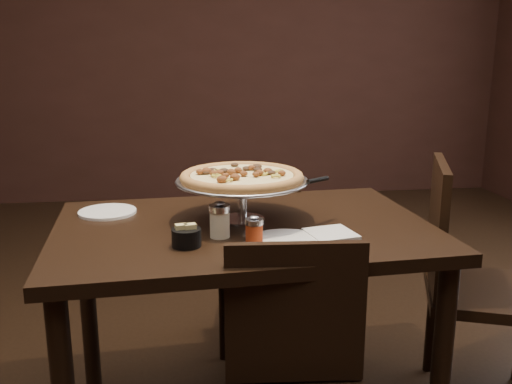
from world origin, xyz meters
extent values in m
cube|color=black|center=(0.00, 3.51, 1.40)|extent=(6.00, 0.02, 2.80)
cube|color=black|center=(0.09, -0.06, 0.78)|extent=(1.34, 0.93, 0.04)
cylinder|color=black|center=(0.69, -0.39, 0.38)|extent=(0.06, 0.06, 0.76)
cylinder|color=black|center=(-0.51, 0.27, 0.38)|extent=(0.06, 0.06, 0.76)
cylinder|color=black|center=(0.65, 0.34, 0.38)|extent=(0.06, 0.06, 0.76)
cylinder|color=silver|center=(0.09, -0.01, 0.81)|extent=(0.16, 0.16, 0.01)
cylinder|color=silver|center=(0.09, -0.01, 0.88)|extent=(0.03, 0.03, 0.12)
cylinder|color=silver|center=(0.09, -0.01, 0.94)|extent=(0.11, 0.11, 0.01)
cylinder|color=#9A9A9F|center=(0.09, -0.01, 0.95)|extent=(0.45, 0.45, 0.01)
torus|color=#9A9A9F|center=(0.09, -0.01, 0.95)|extent=(0.47, 0.47, 0.01)
cylinder|color=#9E6A2F|center=(0.09, -0.01, 0.96)|extent=(0.42, 0.42, 0.01)
torus|color=#9E6A2F|center=(0.09, -0.01, 0.96)|extent=(0.43, 0.43, 0.04)
cylinder|color=#D4BA74|center=(0.09, -0.01, 0.97)|extent=(0.36, 0.36, 0.01)
cylinder|color=beige|center=(0.00, -0.18, 0.85)|extent=(0.06, 0.06, 0.09)
cylinder|color=silver|center=(0.00, -0.18, 0.90)|extent=(0.07, 0.07, 0.02)
ellipsoid|color=silver|center=(0.00, -0.18, 0.92)|extent=(0.04, 0.04, 0.01)
cylinder|color=maroon|center=(0.09, -0.28, 0.84)|extent=(0.05, 0.05, 0.07)
cylinder|color=silver|center=(0.09, -0.28, 0.88)|extent=(0.06, 0.06, 0.02)
ellipsoid|color=silver|center=(0.09, -0.28, 0.90)|extent=(0.03, 0.03, 0.01)
cylinder|color=black|center=(-0.11, -0.25, 0.83)|extent=(0.09, 0.09, 0.06)
cube|color=#D9C87D|center=(-0.13, -0.25, 0.85)|extent=(0.04, 0.03, 0.06)
cube|color=#D9C87D|center=(-0.10, -0.25, 0.85)|extent=(0.04, 0.03, 0.06)
cube|color=silver|center=(0.35, -0.23, 0.81)|extent=(0.17, 0.17, 0.02)
cylinder|color=white|center=(-0.40, 0.15, 0.81)|extent=(0.21, 0.21, 0.01)
cylinder|color=white|center=(0.20, -0.28, 0.81)|extent=(0.25, 0.25, 0.01)
cone|color=silver|center=(0.34, -0.07, 0.95)|extent=(0.14, 0.14, 0.00)
cylinder|color=black|center=(0.34, -0.07, 0.96)|extent=(0.09, 0.08, 0.02)
cube|color=black|center=(0.22, 0.58, 0.39)|extent=(0.43, 0.43, 0.04)
cube|color=black|center=(0.20, 0.41, 0.62)|extent=(0.38, 0.08, 0.40)
cylinder|color=black|center=(0.39, 0.71, 0.19)|extent=(0.03, 0.03, 0.37)
cylinder|color=black|center=(0.09, 0.76, 0.19)|extent=(0.03, 0.03, 0.37)
cylinder|color=black|center=(0.35, 0.41, 0.19)|extent=(0.03, 0.03, 0.37)
cylinder|color=black|center=(0.05, 0.45, 0.19)|extent=(0.03, 0.03, 0.37)
cube|color=black|center=(0.19, -0.46, 0.66)|extent=(0.41, 0.06, 0.43)
cube|color=black|center=(1.05, -0.01, 0.47)|extent=(0.59, 0.59, 0.04)
cube|color=black|center=(0.86, 0.07, 0.74)|extent=(0.19, 0.44, 0.48)
cylinder|color=black|center=(0.81, -0.11, 0.22)|extent=(0.04, 0.04, 0.45)
cylinder|color=black|center=(0.95, 0.23, 0.22)|extent=(0.04, 0.04, 0.45)
camera|label=1|loc=(-0.12, -1.93, 1.39)|focal=40.00mm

